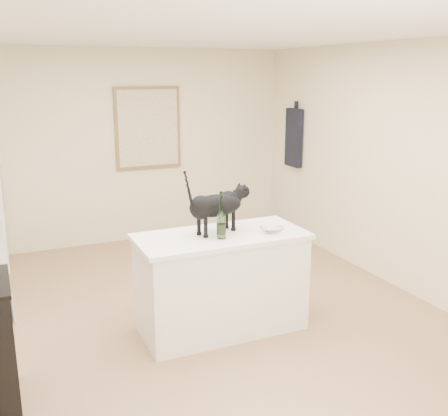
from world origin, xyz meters
TOP-DOWN VIEW (x-y plane):
  - floor at (0.00, 0.00)m, footprint 5.50×5.50m
  - ceiling at (0.00, 0.00)m, footprint 5.50×5.50m
  - wall_back at (0.00, 2.75)m, footprint 4.50×0.00m
  - wall_front at (0.00, -2.75)m, footprint 4.50×0.00m
  - wall_right at (2.25, 0.00)m, footprint 0.00×5.50m
  - island_base at (0.10, -0.20)m, footprint 1.44×0.67m
  - island_top at (0.10, -0.20)m, footprint 1.50×0.70m
  - artwork_frame at (0.30, 2.72)m, footprint 0.90×0.03m
  - artwork_canvas at (0.30, 2.70)m, footprint 0.82×0.00m
  - hanging_garment at (2.19, 2.05)m, footprint 0.08×0.34m
  - black_cat at (0.07, -0.15)m, footprint 0.66×0.36m
  - wine_bottle at (0.05, -0.31)m, footprint 0.08×0.08m
  - glass_bowl at (0.53, -0.34)m, footprint 0.24×0.24m

SIDE VIEW (x-z plane):
  - floor at x=0.00m, z-range 0.00..0.00m
  - island_base at x=0.10m, z-range 0.00..0.86m
  - island_top at x=0.10m, z-range 0.86..0.90m
  - glass_bowl at x=0.53m, z-range 0.90..0.95m
  - wine_bottle at x=0.05m, z-range 0.90..1.26m
  - black_cat at x=0.07m, z-range 0.90..1.34m
  - wall_back at x=0.00m, z-range -0.95..3.55m
  - wall_front at x=0.00m, z-range -0.95..3.55m
  - wall_right at x=2.25m, z-range -1.45..4.05m
  - hanging_garment at x=2.19m, z-range 1.00..1.80m
  - artwork_frame at x=0.30m, z-range 1.00..2.10m
  - artwork_canvas at x=0.30m, z-range 1.04..2.06m
  - ceiling at x=0.00m, z-range 2.60..2.60m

